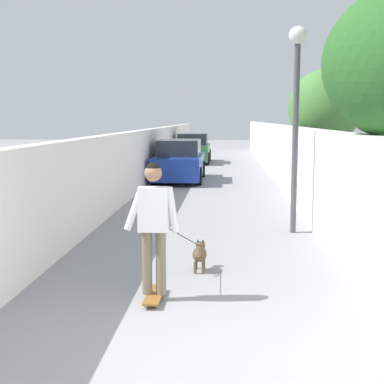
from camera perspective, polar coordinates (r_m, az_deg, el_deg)
ground_plane at (r=18.93m, az=2.16°, el=0.77°), size 80.00×80.00×0.00m
wall_left at (r=17.08m, az=-6.16°, el=3.22°), size 48.00×0.30×1.93m
fence_right at (r=16.94m, az=10.22°, el=3.38°), size 48.00×0.30×2.10m
tree_right_near at (r=18.06m, az=13.89°, el=8.60°), size 2.32×2.32×3.90m
lamp_post at (r=11.01m, az=11.04°, el=10.35°), size 0.36×0.36×4.12m
skateboard at (r=7.05m, az=-4.03°, el=-10.86°), size 0.80×0.20×0.08m
person_skateboarder at (r=6.80m, az=-4.11°, el=-2.75°), size 0.22×0.71×1.70m
dog at (r=8.27m, az=0.80°, el=-6.54°), size 1.68×0.63×1.06m
car_near at (r=20.18m, az=-1.34°, el=3.25°), size 4.32×1.80×1.54m
car_far at (r=28.42m, az=0.12°, el=4.58°), size 3.99×1.80×1.54m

